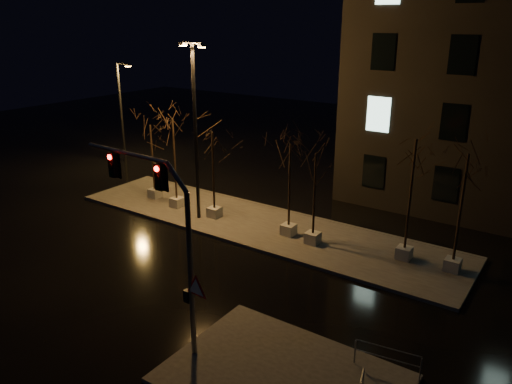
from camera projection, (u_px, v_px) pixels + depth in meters
The scene contains 14 objects.
ground at pixel (180, 270), 21.98m from camera, with size 90.00×90.00×0.00m, color black.
median at pixel (257, 224), 26.62m from camera, with size 22.00×5.00×0.15m, color #43423C.
sidewalk_corner at pixel (283, 379), 15.22m from camera, with size 7.00×5.00×0.15m, color #43423C.
tree_0 at pixel (151, 142), 29.29m from camera, with size 1.80×1.80×4.59m.
tree_1 at pixel (173, 139), 27.60m from camera, with size 1.80×1.80×5.29m.
tree_2 at pixel (213, 152), 26.22m from camera, with size 1.80×1.80×4.86m.
tree_3 at pixel (290, 165), 23.98m from camera, with size 1.80×1.80×4.81m.
tree_4 at pixel (315, 174), 23.08m from camera, with size 1.80×1.80×4.62m.
tree_5 at pixel (413, 167), 21.27m from camera, with size 1.80×1.80×5.70m.
tree_6 at pixel (465, 181), 20.25m from camera, with size 1.80×1.80×5.35m.
traffic_signal_mast at pixel (165, 227), 15.50m from camera, with size 5.22×0.34×6.38m.
streetlight_main at pixel (195, 121), 25.60m from camera, with size 2.26×0.98×9.25m.
streetlight_far at pixel (122, 108), 37.36m from camera, with size 1.46×0.25×7.44m.
guard_rail_a at pixel (387, 356), 15.22m from camera, with size 2.02×0.35×0.88m.
Camera 1 is at (13.91, -14.25, 10.47)m, focal length 35.00 mm.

